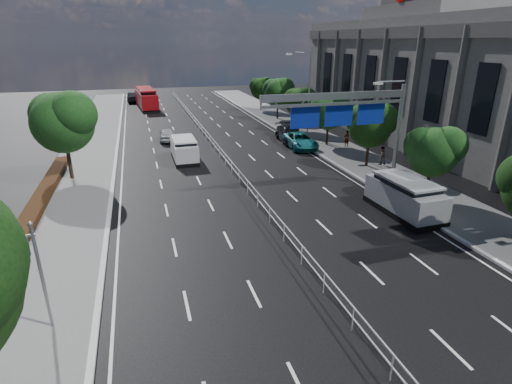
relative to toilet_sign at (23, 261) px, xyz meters
name	(u,v)px	position (x,y,z in m)	size (l,w,h in m)	color
ground	(315,283)	(10.95, 0.00, -2.94)	(160.00, 160.00, 0.00)	black
sidewalk_near	(23,332)	(-0.55, 0.00, -2.87)	(5.00, 140.00, 0.14)	slate
kerb_near	(96,319)	(1.95, 0.00, -2.87)	(0.25, 140.00, 0.15)	silver
kerb_far	(481,252)	(19.95, 0.00, -2.87)	(0.25, 140.00, 0.15)	silver
median_fence	(216,147)	(10.95, 22.50, -2.42)	(0.05, 85.00, 1.02)	silver
hedge_near	(4,263)	(-2.35, 5.00, -2.58)	(1.00, 36.00, 0.44)	black
toilet_sign	(23,261)	(0.00, 0.00, 0.00)	(1.62, 0.18, 4.34)	gray
overhead_gantry	(350,111)	(17.69, 10.05, 2.66)	(10.24, 0.38, 7.45)	gray
streetlight_far	(307,89)	(21.46, 26.00, 2.27)	(2.78, 2.40, 9.00)	gray
civic_hall	(440,78)	(34.67, 22.00, 3.33)	(14.40, 36.00, 14.35)	slate
near_tree_back	(63,119)	(-0.99, 17.97, 1.67)	(4.84, 4.51, 6.69)	black
far_tree_c	(434,149)	(22.20, 6.98, 0.48)	(3.52, 3.28, 4.94)	black
far_tree_d	(371,123)	(22.20, 14.48, 0.74)	(3.85, 3.59, 5.34)	black
far_tree_e	(329,110)	(22.20, 21.98, 0.61)	(3.63, 3.38, 5.13)	black
far_tree_f	(300,101)	(22.20, 29.48, 0.55)	(3.52, 3.28, 5.02)	black
far_tree_g	(278,91)	(22.20, 36.98, 0.81)	(3.96, 3.69, 5.45)	black
far_tree_h	(261,87)	(22.20, 44.48, 0.48)	(3.41, 3.18, 4.91)	black
white_minivan	(184,150)	(7.82, 20.79, -1.96)	(2.02, 4.63, 2.01)	black
red_bus	(146,98)	(5.74, 51.47, -1.36)	(3.28, 10.37, 3.05)	black
near_car_silver	(167,134)	(6.98, 28.83, -2.28)	(1.58, 3.93, 1.34)	#B0B3B7
near_car_dark	(134,97)	(3.95, 59.43, -2.12)	(1.74, 4.98, 1.64)	black
silver_minivan	(405,197)	(19.25, 5.41, -1.86)	(2.44, 5.40, 2.21)	black
parked_car_teal	(300,141)	(19.25, 22.00, -2.21)	(2.42, 5.25, 1.46)	#18696D
parked_car_dark	(290,134)	(19.25, 24.73, -2.15)	(2.22, 5.46, 1.58)	black
pedestrian_a	(347,139)	(23.58, 20.61, -1.99)	(0.59, 0.39, 1.62)	gray
pedestrian_b	(382,156)	(23.47, 14.40, -2.03)	(0.75, 0.59, 1.55)	gray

